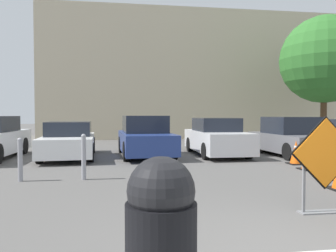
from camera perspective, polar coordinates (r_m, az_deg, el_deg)
The scene contains 14 objects.
ground_plane at distance 13.24m, azimuth -0.13°, elevation -4.84°, with size 96.00×96.00×0.00m, color #565451.
road_closed_sign at distance 5.74m, azimuth 25.65°, elevation -5.45°, with size 1.15×0.20×1.54m.
traffic_cone_third at distance 8.85m, azimuth 25.87°, elevation -6.20°, with size 0.42×0.42×0.69m.
traffic_cone_fourth at distance 10.17m, azimuth 23.21°, elevation -5.35°, with size 0.48×0.48×0.61m.
traffic_cone_fifth at distance 11.17m, azimuth 21.39°, elevation -4.32°, with size 0.48×0.48×0.76m.
parked_car_second at distance 12.56m, azimuth -16.84°, elevation -2.47°, with size 2.02×4.40×1.31m.
parked_car_third at distance 12.52m, azimuth -4.03°, elevation -2.01°, with size 2.04×4.31×1.53m.
parked_car_fourth at distance 12.96m, azimuth 8.43°, elevation -2.04°, with size 1.78×4.22×1.44m.
parked_car_fifth at distance 13.50m, azimuth 20.61°, elevation -1.97°, with size 1.92×4.08×1.49m.
trash_bin at distance 2.57m, azimuth -1.21°, elevation -17.55°, with size 0.54×0.54×1.11m.
bollard_nearest at distance 8.16m, azimuth -14.47°, elevation -5.02°, with size 0.12×0.12×1.11m.
bollard_second at distance 8.44m, azimuth -24.35°, elevation -5.16°, with size 0.12×0.12×1.03m.
building_facade_backdrop at distance 23.84m, azimuth 3.46°, elevation 8.39°, with size 19.88×5.00×8.50m.
street_tree_behind_lot at distance 19.36m, azimuth 25.58°, elevation 10.37°, with size 4.56×4.56×6.75m.
Camera 1 is at (-1.85, -3.01, 1.56)m, focal length 35.00 mm.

